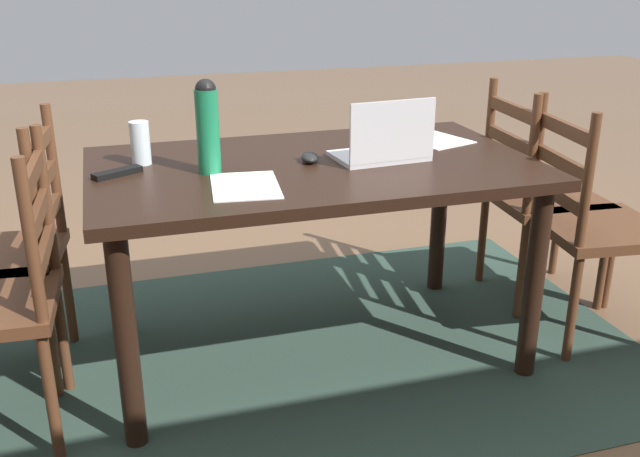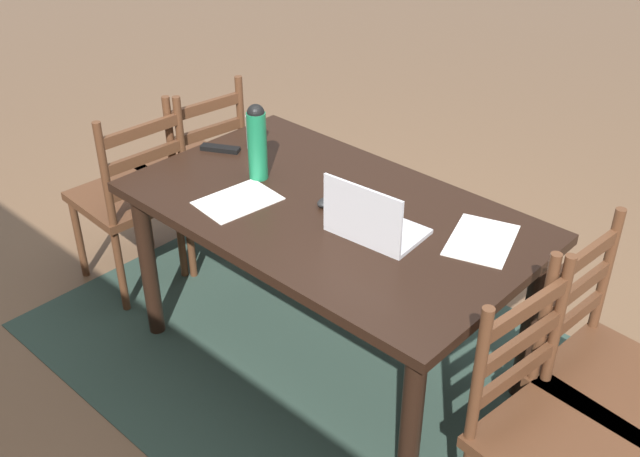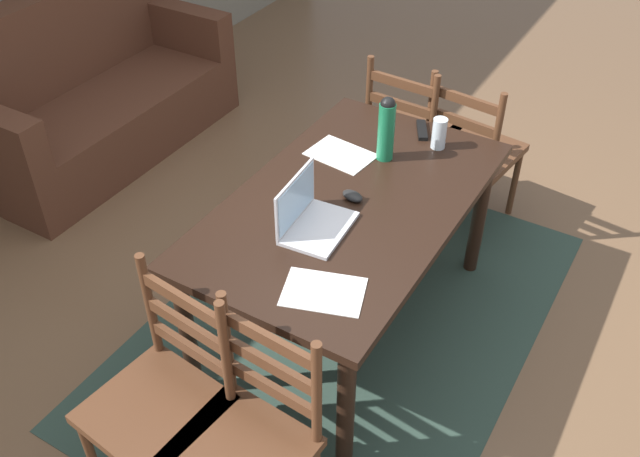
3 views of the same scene
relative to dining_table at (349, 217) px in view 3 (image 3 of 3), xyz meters
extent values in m
plane|color=brown|center=(0.00, 0.00, -0.66)|extent=(14.00, 14.00, 0.00)
cube|color=#2D4238|center=(0.00, 0.00, -0.66)|extent=(2.48, 1.69, 0.01)
cube|color=black|center=(0.00, 0.00, 0.07)|extent=(1.55, 0.92, 0.04)
cylinder|color=black|center=(-0.70, -0.38, -0.30)|extent=(0.07, 0.07, 0.72)
cylinder|color=black|center=(0.70, -0.38, -0.30)|extent=(0.07, 0.07, 0.72)
cylinder|color=black|center=(-0.70, 0.38, -0.30)|extent=(0.07, 0.07, 0.72)
cylinder|color=black|center=(0.70, 0.38, -0.30)|extent=(0.07, 0.07, 0.72)
cube|color=#56331E|center=(1.11, 0.18, -0.21)|extent=(0.46, 0.46, 0.04)
cylinder|color=#56331E|center=(1.31, 0.36, -0.45)|extent=(0.04, 0.04, 0.43)
cylinder|color=#56331E|center=(1.29, -0.02, -0.45)|extent=(0.04, 0.04, 0.43)
cylinder|color=#56331E|center=(0.93, 0.38, -0.45)|extent=(0.04, 0.04, 0.43)
cylinder|color=#56331E|center=(0.91, 0.00, -0.45)|extent=(0.04, 0.04, 0.43)
cylinder|color=#56331E|center=(0.92, 0.38, 0.04)|extent=(0.04, 0.04, 0.50)
cylinder|color=#56331E|center=(0.90, 0.00, 0.04)|extent=(0.04, 0.04, 0.50)
cube|color=#56331E|center=(0.91, 0.19, -0.06)|extent=(0.04, 0.36, 0.05)
cube|color=#56331E|center=(0.91, 0.19, 0.06)|extent=(0.04, 0.36, 0.05)
cube|color=#56331E|center=(0.91, 0.19, 0.19)|extent=(0.04, 0.36, 0.05)
cube|color=#56331E|center=(1.11, -0.18, -0.21)|extent=(0.49, 0.49, 0.04)
cylinder|color=#56331E|center=(1.32, -0.02, -0.45)|extent=(0.04, 0.04, 0.43)
cylinder|color=#56331E|center=(1.27, -0.40, -0.45)|extent=(0.04, 0.04, 0.43)
cylinder|color=#56331E|center=(0.94, 0.03, -0.45)|extent=(0.04, 0.04, 0.43)
cylinder|color=#56331E|center=(0.89, -0.35, -0.45)|extent=(0.04, 0.04, 0.43)
cylinder|color=#56331E|center=(0.93, 0.03, 0.04)|extent=(0.04, 0.04, 0.50)
cylinder|color=#56331E|center=(0.88, -0.35, 0.04)|extent=(0.04, 0.04, 0.50)
cube|color=#56331E|center=(0.91, -0.16, -0.06)|extent=(0.07, 0.36, 0.05)
cube|color=#56331E|center=(0.91, -0.16, 0.06)|extent=(0.07, 0.36, 0.05)
cube|color=#56331E|center=(0.91, -0.16, 0.19)|extent=(0.07, 0.36, 0.05)
cube|color=#56331E|center=(-1.11, 0.18, -0.21)|extent=(0.49, 0.49, 0.04)
cylinder|color=#56331E|center=(-1.27, 0.39, -0.45)|extent=(0.04, 0.04, 0.43)
cylinder|color=#56331E|center=(-0.94, -0.03, -0.45)|extent=(0.04, 0.04, 0.43)
cylinder|color=#56331E|center=(-0.90, 0.35, -0.45)|extent=(0.04, 0.04, 0.43)
cylinder|color=#56331E|center=(-0.93, -0.03, 0.04)|extent=(0.04, 0.04, 0.50)
cylinder|color=#56331E|center=(-0.89, 0.35, 0.04)|extent=(0.04, 0.04, 0.50)
cube|color=#56331E|center=(-0.91, 0.16, -0.06)|extent=(0.07, 0.36, 0.05)
cube|color=#56331E|center=(-0.91, 0.16, 0.06)|extent=(0.07, 0.36, 0.05)
cube|color=#56331E|center=(-0.91, 0.16, 0.19)|extent=(0.07, 0.36, 0.05)
cube|color=#56331E|center=(-1.11, -0.18, -0.21)|extent=(0.47, 0.47, 0.04)
cylinder|color=#56331E|center=(-0.90, -0.01, -0.45)|extent=(0.04, 0.04, 0.43)
cylinder|color=#56331E|center=(-0.92, -0.39, 0.04)|extent=(0.04, 0.04, 0.50)
cylinder|color=#56331E|center=(-0.89, -0.01, 0.04)|extent=(0.04, 0.04, 0.50)
cube|color=#56331E|center=(-0.91, -0.20, -0.06)|extent=(0.05, 0.36, 0.05)
cube|color=#56331E|center=(-0.91, -0.20, 0.06)|extent=(0.05, 0.36, 0.05)
cube|color=#56331E|center=(-0.91, -0.20, 0.19)|extent=(0.05, 0.36, 0.05)
cube|color=#512D1E|center=(0.60, 2.13, -0.46)|extent=(1.80, 0.80, 0.40)
cube|color=#512D1E|center=(0.60, 2.43, 0.04)|extent=(1.80, 0.20, 0.60)
cube|color=#512D1E|center=(1.42, 2.13, -0.11)|extent=(0.16, 0.80, 0.30)
cube|color=silver|center=(-0.24, 0.01, 0.10)|extent=(0.34, 0.25, 0.02)
cube|color=silver|center=(-0.25, 0.11, 0.22)|extent=(0.32, 0.04, 0.21)
cube|color=#A5CCEA|center=(-0.25, 0.11, 0.22)|extent=(0.30, 0.03, 0.19)
cylinder|color=#197247|center=(0.37, 0.02, 0.23)|extent=(0.08, 0.08, 0.28)
sphere|color=black|center=(0.37, 0.02, 0.37)|extent=(0.07, 0.07, 0.07)
cylinder|color=silver|center=(0.58, -0.16, 0.17)|extent=(0.07, 0.07, 0.15)
ellipsoid|color=black|center=(0.01, -0.01, 0.11)|extent=(0.08, 0.11, 0.03)
cube|color=black|center=(0.67, -0.04, 0.10)|extent=(0.17, 0.12, 0.02)
cube|color=white|center=(-0.54, -0.19, 0.10)|extent=(0.29, 0.35, 0.00)
cube|color=white|center=(0.29, 0.20, 0.10)|extent=(0.24, 0.32, 0.00)
camera|label=1|loc=(0.69, 2.35, 0.78)|focal=40.38mm
camera|label=2|loc=(-1.62, 1.79, 1.51)|focal=41.90mm
camera|label=3|loc=(-2.15, -1.13, 1.90)|focal=39.73mm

